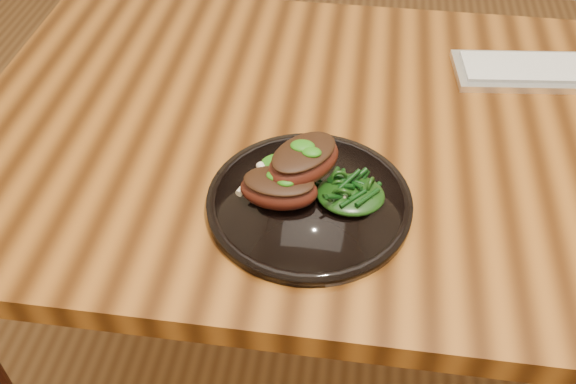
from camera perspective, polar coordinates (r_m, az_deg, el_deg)
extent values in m
plane|color=#523217|center=(1.62, 10.17, -16.09)|extent=(4.00, 4.00, 0.00)
cube|color=#371A06|center=(1.06, 15.04, 3.97)|extent=(1.60, 0.80, 0.04)
cylinder|color=#34130B|center=(1.65, -14.42, 3.86)|extent=(0.06, 0.06, 0.71)
cylinder|color=black|center=(0.89, 1.90, -0.93)|extent=(0.29, 0.29, 0.02)
torus|color=black|center=(0.89, 1.90, -0.83)|extent=(0.28, 0.28, 0.01)
cylinder|color=black|center=(0.89, 1.91, -0.70)|extent=(0.19, 0.19, 0.00)
ellipsoid|color=#40140C|center=(0.87, -0.81, 0.20)|extent=(0.11, 0.07, 0.04)
ellipsoid|color=black|center=(0.86, -0.82, 0.99)|extent=(0.10, 0.06, 0.01)
cylinder|color=beige|center=(0.89, -3.56, 0.88)|extent=(0.03, 0.05, 0.01)
ellipsoid|color=#114B08|center=(0.85, -0.82, 1.29)|extent=(0.03, 0.02, 0.01)
ellipsoid|color=#40140C|center=(0.88, 1.39, 2.69)|extent=(0.13, 0.14, 0.04)
ellipsoid|color=black|center=(0.87, 1.41, 3.57)|extent=(0.12, 0.12, 0.01)
cylinder|color=beige|center=(0.87, -1.82, 1.27)|extent=(0.04, 0.05, 0.01)
ellipsoid|color=#114B08|center=(0.87, 1.42, 3.91)|extent=(0.03, 0.02, 0.01)
ellipsoid|color=#114B08|center=(0.93, 0.16, 2.40)|extent=(0.09, 0.06, 0.01)
ellipsoid|color=black|center=(0.88, 5.59, -0.22)|extent=(0.09, 0.08, 0.02)
cube|color=silver|center=(1.25, 23.41, 9.74)|extent=(0.39, 0.16, 0.01)
cube|color=white|center=(1.24, 23.53, 10.10)|extent=(0.37, 0.13, 0.01)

